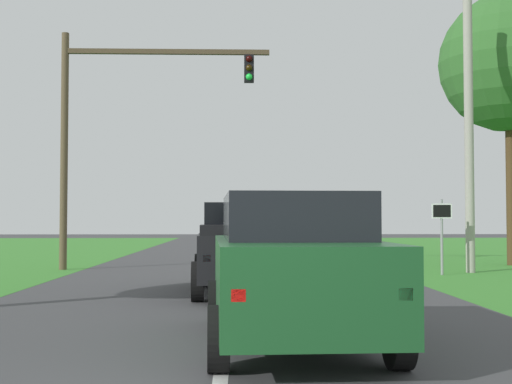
{
  "coord_description": "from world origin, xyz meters",
  "views": [
    {
      "loc": [
        0.15,
        -5.45,
        1.64
      ],
      "look_at": [
        0.75,
        14.68,
        2.44
      ],
      "focal_mm": 48.23,
      "sensor_mm": 36.0,
      "label": 1
    }
  ],
  "objects_px": {
    "red_suv_near": "(292,266)",
    "utility_pole_right": "(469,131)",
    "pickup_truck_lead": "(246,248)",
    "keep_moving_sign": "(442,226)",
    "traffic_light": "(117,115)",
    "oak_tree_right": "(509,63)"
  },
  "relations": [
    {
      "from": "keep_moving_sign",
      "to": "traffic_light",
      "type": "bearing_deg",
      "value": 165.97
    },
    {
      "from": "red_suv_near",
      "to": "utility_pole_right",
      "type": "bearing_deg",
      "value": 61.55
    },
    {
      "from": "pickup_truck_lead",
      "to": "keep_moving_sign",
      "type": "bearing_deg",
      "value": 39.84
    },
    {
      "from": "red_suv_near",
      "to": "oak_tree_right",
      "type": "relative_size",
      "value": 0.5
    },
    {
      "from": "red_suv_near",
      "to": "pickup_truck_lead",
      "type": "xyz_separation_m",
      "value": [
        -0.5,
        6.21,
        -0.02
      ]
    },
    {
      "from": "pickup_truck_lead",
      "to": "keep_moving_sign",
      "type": "xyz_separation_m",
      "value": [
        5.84,
        4.88,
        0.43
      ]
    },
    {
      "from": "keep_moving_sign",
      "to": "red_suv_near",
      "type": "bearing_deg",
      "value": -115.71
    },
    {
      "from": "oak_tree_right",
      "to": "utility_pole_right",
      "type": "height_order",
      "value": "oak_tree_right"
    },
    {
      "from": "pickup_truck_lead",
      "to": "utility_pole_right",
      "type": "height_order",
      "value": "utility_pole_right"
    },
    {
      "from": "pickup_truck_lead",
      "to": "utility_pole_right",
      "type": "relative_size",
      "value": 0.57
    },
    {
      "from": "oak_tree_right",
      "to": "keep_moving_sign",
      "type": "bearing_deg",
      "value": -132.14
    },
    {
      "from": "keep_moving_sign",
      "to": "pickup_truck_lead",
      "type": "bearing_deg",
      "value": -140.16
    },
    {
      "from": "keep_moving_sign",
      "to": "utility_pole_right",
      "type": "bearing_deg",
      "value": 37.69
    },
    {
      "from": "oak_tree_right",
      "to": "red_suv_near",
      "type": "bearing_deg",
      "value": -120.87
    },
    {
      "from": "red_suv_near",
      "to": "utility_pole_right",
      "type": "relative_size",
      "value": 0.56
    },
    {
      "from": "keep_moving_sign",
      "to": "oak_tree_right",
      "type": "bearing_deg",
      "value": 47.86
    },
    {
      "from": "red_suv_near",
      "to": "utility_pole_right",
      "type": "height_order",
      "value": "utility_pole_right"
    },
    {
      "from": "red_suv_near",
      "to": "traffic_light",
      "type": "distance_m",
      "value": 14.91
    },
    {
      "from": "oak_tree_right",
      "to": "utility_pole_right",
      "type": "distance_m",
      "value": 5.14
    },
    {
      "from": "utility_pole_right",
      "to": "keep_moving_sign",
      "type": "bearing_deg",
      "value": -142.31
    },
    {
      "from": "red_suv_near",
      "to": "traffic_light",
      "type": "height_order",
      "value": "traffic_light"
    },
    {
      "from": "red_suv_near",
      "to": "keep_moving_sign",
      "type": "xyz_separation_m",
      "value": [
        5.34,
        11.09,
        0.4
      ]
    }
  ]
}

